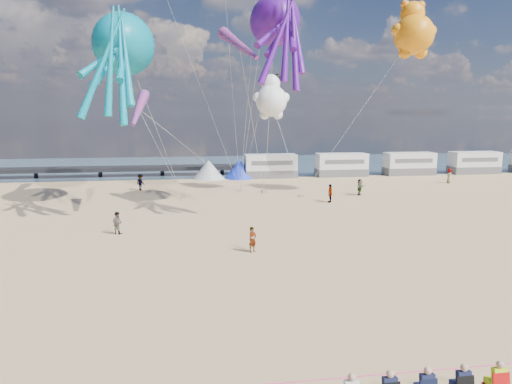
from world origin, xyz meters
The scene contains 28 objects.
ground centered at (0.00, 0.00, 0.00)m, with size 120.00×120.00×0.00m, color #D9B37D.
water centered at (0.00, 55.00, 0.02)m, with size 120.00×120.00×0.00m, color #355066.
pier centered at (-28.00, 44.00, 1.00)m, with size 60.00×3.00×0.50m, color black.
motorhome_0 centered at (6.00, 40.00, 1.50)m, with size 6.60×2.50×3.00m, color silver.
motorhome_1 centered at (15.50, 40.00, 1.50)m, with size 6.60×2.50×3.00m, color silver.
motorhome_2 centered at (25.00, 40.00, 1.50)m, with size 6.60×2.50×3.00m, color silver.
motorhome_3 centered at (34.50, 40.00, 1.50)m, with size 6.60×2.50×3.00m, color silver.
tent_white centered at (-2.00, 40.00, 1.20)m, with size 4.00×4.00×2.40m, color white.
tent_blue centered at (2.00, 40.00, 1.20)m, with size 4.00×4.00×2.40m, color #1933CC.
rope_line centered at (0.00, -5.00, 0.02)m, with size 0.03×0.03×34.00m, color #F2338C.
standing_person centered at (-0.62, 8.55, 0.77)m, with size 0.56×0.37×1.55m, color tan.
beachgoer_0 centered at (26.24, 32.25, 0.87)m, with size 0.64×0.42×1.74m, color #7F6659.
beachgoer_1 centered at (-9.32, 14.03, 0.78)m, with size 0.76×0.50×1.56m, color #7F6659.
beachgoer_2 centered at (-9.59, 32.16, 0.89)m, with size 0.87×0.68×1.78m, color #7F6659.
beachgoer_3 centered at (8.63, 22.81, 0.86)m, with size 1.11×0.64×1.72m, color #7F6659.
beachgoer_4 centered at (12.76, 26.06, 0.82)m, with size 0.97×0.40×1.65m, color #7F6659.
sandbag_a centered at (-5.01, 26.43, 0.11)m, with size 0.50×0.35×0.22m, color gray.
sandbag_b centered at (3.39, 28.61, 0.11)m, with size 0.50×0.35×0.22m, color gray.
sandbag_c centered at (6.60, 25.79, 0.11)m, with size 0.50×0.35×0.22m, color gray.
sandbag_d centered at (3.44, 29.29, 0.11)m, with size 0.50×0.35×0.22m, color gray.
sandbag_e centered at (0.94, 29.93, 0.11)m, with size 0.50×0.35×0.22m, color gray.
kite_octopus_teal centered at (-9.59, 24.00, 14.02)m, with size 4.40×10.26×11.73m, color #05819A, non-canonical shape.
kite_octopus_purple centered at (2.97, 21.22, 15.75)m, with size 3.92×9.14×10.44m, color #4B0F85, non-canonical shape.
kite_panda centered at (4.23, 29.68, 9.49)m, with size 3.94×3.71×5.57m, color white, non-canonical shape.
kite_teddy_orange centered at (16.85, 24.44, 15.47)m, with size 4.51×4.25×6.37m, color orange, non-canonical shape.
windsock_left centered at (-11.84, 27.90, 14.83)m, with size 1.10×6.72×6.72m, color red, non-canonical shape.
windsock_mid centered at (-0.09, 20.32, 13.67)m, with size 1.00×6.32×6.32m, color red, non-canonical shape.
windsock_right centered at (-8.22, 20.68, 8.59)m, with size 0.90×5.24×5.24m, color red, non-canonical shape.
Camera 1 is at (-4.15, -17.65, 8.28)m, focal length 32.00 mm.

